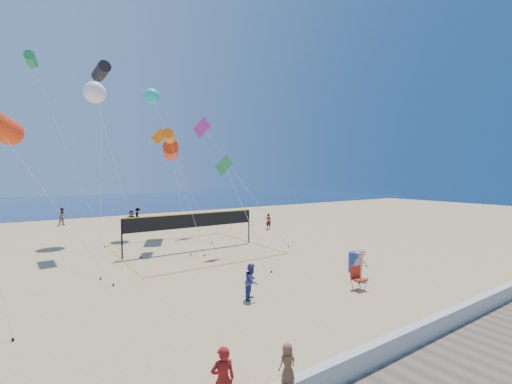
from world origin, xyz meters
TOP-DOWN VIEW (x-y plane):
  - ground at (0.00, 0.00)m, footprint 120.00×120.00m
  - ocean at (0.00, 62.00)m, footprint 140.00×50.00m
  - seawall at (0.00, -3.00)m, footprint 32.00×0.30m
  - woman at (-3.50, -2.36)m, footprint 0.63×0.50m
  - toddler at (-2.19, -3.01)m, footprint 0.45×0.31m
  - bystander_a at (0.85, 3.10)m, footprint 0.94×0.92m
  - bystander_b at (6.99, 2.36)m, footprint 0.99×0.57m
  - far_person_1 at (1.55, 25.62)m, footprint 1.67×0.69m
  - far_person_2 at (12.37, 17.64)m, footprint 0.58×0.65m
  - far_person_3 at (-3.85, 31.73)m, footprint 1.03×0.91m
  - far_person_4 at (3.04, 28.91)m, footprint 0.66×1.09m
  - camp_chair at (5.61, 1.43)m, footprint 0.63×0.76m
  - trash_barrel at (7.95, 3.53)m, footprint 0.78×0.78m
  - volleyball_net at (2.62, 13.34)m, footprint 9.68×9.53m
  - kite_1 at (-2.26, 17.91)m, footprint 2.29×9.45m
  - kite_2 at (1.86, 15.63)m, footprint 1.42×5.49m
  - kite_4 at (4.12, 11.10)m, footprint 1.51×5.83m
  - kite_5 at (6.62, 19.49)m, footprint 3.31×9.97m
  - kite_6 at (-2.03, 22.20)m, footprint 1.94×10.25m
  - kite_7 at (2.68, 22.22)m, footprint 2.89×8.55m
  - kite_8 at (-6.28, 25.76)m, footprint 4.53×9.27m
  - kite_9 at (4.52, 25.28)m, footprint 2.79×5.50m
  - kite_10 at (3.33, 19.31)m, footprint 2.61×9.08m

SIDE VIEW (x-z plane):
  - ground at x=0.00m, z-range 0.00..0.00m
  - ocean at x=0.00m, z-range 0.00..0.03m
  - seawall at x=0.00m, z-range 0.00..0.60m
  - trash_barrel at x=7.95m, z-range 0.00..1.01m
  - camp_chair at x=5.61m, z-range 0.01..1.19m
  - far_person_2 at x=12.37m, z-range 0.00..1.50m
  - woman at x=-3.50m, z-range 0.00..1.52m
  - bystander_a at x=0.85m, z-range 0.00..1.52m
  - bystander_b at x=6.99m, z-range 0.00..1.53m
  - far_person_4 at x=3.04m, z-range 0.00..1.65m
  - far_person_1 at x=1.55m, z-range 0.00..1.75m
  - far_person_3 at x=-3.85m, z-range 0.00..1.78m
  - toddler at x=-2.19m, z-range 0.60..1.48m
  - volleyball_net at x=2.62m, z-range 0.49..3.07m
  - kite_4 at x=4.12m, z-range 2.24..8.91m
  - kite_10 at x=3.33m, z-range 3.25..11.41m
  - kite_2 at x=1.86m, z-range 3.79..12.37m
  - kite_9 at x=4.52m, z-range 3.65..13.63m
  - kite_5 at x=6.62m, z-range 3.84..14.42m
  - kite_6 at x=-2.03m, z-range 5.57..18.47m
  - kite_7 at x=2.68m, z-range 5.79..18.78m
  - kite_1 at x=-2.26m, z-range 6.03..19.24m
  - kite_8 at x=-6.28m, z-range 7.15..22.56m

